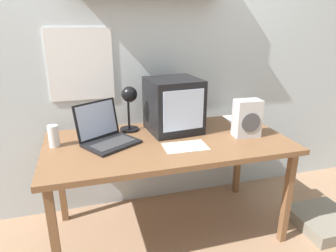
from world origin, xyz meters
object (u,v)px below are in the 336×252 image
at_px(crt_monitor, 173,105).
at_px(floor_cushion, 324,220).
at_px(loose_paper_near_monitor, 185,147).
at_px(juice_glass, 54,137).
at_px(space_heater, 247,118).
at_px(laptop, 105,133).
at_px(desk_lamp, 129,101).
at_px(corner_desk, 168,148).
at_px(loose_paper_near_laptop, 238,119).

bearing_deg(crt_monitor, floor_cushion, -29.43).
xyz_separation_m(crt_monitor, loose_paper_near_monitor, (-0.02, -0.32, -0.19)).
bearing_deg(juice_glass, floor_cushion, -11.87).
xyz_separation_m(juice_glass, space_heater, (1.26, -0.17, 0.07)).
xyz_separation_m(laptop, desk_lamp, (0.19, 0.14, 0.16)).
relative_size(corner_desk, desk_lamp, 4.76).
height_order(crt_monitor, loose_paper_near_laptop, crt_monitor).
height_order(desk_lamp, loose_paper_near_monitor, desk_lamp).
distance_m(corner_desk, laptop, 0.43).
bearing_deg(laptop, space_heater, -40.47).
bearing_deg(crt_monitor, space_heater, -34.72).
height_order(corner_desk, loose_paper_near_laptop, loose_paper_near_laptop).
height_order(crt_monitor, space_heater, crt_monitor).
height_order(corner_desk, juice_glass, juice_glass).
distance_m(juice_glass, loose_paper_near_laptop, 1.41).
xyz_separation_m(loose_paper_near_monitor, loose_paper_near_laptop, (0.60, 0.42, 0.00)).
relative_size(laptop, loose_paper_near_monitor, 1.52).
relative_size(desk_lamp, loose_paper_near_laptop, 1.54).
relative_size(laptop, loose_paper_near_laptop, 1.93).
bearing_deg(corner_desk, desk_lamp, 135.29).
bearing_deg(desk_lamp, juice_glass, -168.61).
height_order(juice_glass, floor_cushion, juice_glass).
xyz_separation_m(crt_monitor, desk_lamp, (-0.31, 0.04, 0.04)).
distance_m(space_heater, loose_paper_near_laptop, 0.40).
relative_size(crt_monitor, desk_lamp, 1.14).
height_order(laptop, loose_paper_near_laptop, laptop).
xyz_separation_m(space_heater, loose_paper_near_laptop, (0.14, 0.36, -0.13)).
distance_m(laptop, space_heater, 0.96).
relative_size(laptop, desk_lamp, 1.26).
xyz_separation_m(corner_desk, loose_paper_near_laptop, (0.67, 0.28, 0.06)).
relative_size(laptop, space_heater, 1.65).
bearing_deg(juice_glass, corner_desk, -7.88).
relative_size(desk_lamp, juice_glass, 2.41).
bearing_deg(loose_paper_near_laptop, space_heater, -110.75).
relative_size(laptop, juice_glass, 3.03).
xyz_separation_m(corner_desk, space_heater, (0.54, -0.07, 0.18)).
distance_m(desk_lamp, loose_paper_near_laptop, 0.92).
height_order(space_heater, loose_paper_near_monitor, space_heater).
bearing_deg(floor_cushion, loose_paper_near_laptop, 129.16).
relative_size(desk_lamp, floor_cushion, 0.79).
height_order(juice_glass, space_heater, space_heater).
relative_size(corner_desk, loose_paper_near_laptop, 7.32).
relative_size(juice_glass, floor_cushion, 0.33).
relative_size(juice_glass, loose_paper_near_monitor, 0.50).
xyz_separation_m(laptop, space_heater, (0.94, -0.15, 0.06)).
xyz_separation_m(corner_desk, laptop, (-0.40, 0.08, 0.12)).
relative_size(desk_lamp, loose_paper_near_monitor, 1.21).
bearing_deg(loose_paper_near_monitor, laptop, 155.52).
height_order(desk_lamp, floor_cushion, desk_lamp).
relative_size(space_heater, loose_paper_near_monitor, 0.92).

